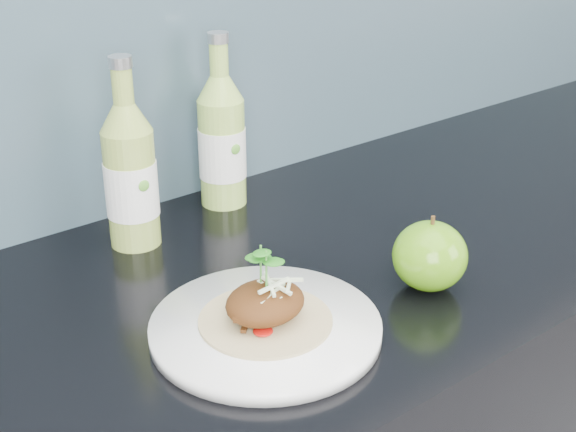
# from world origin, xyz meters

# --- Properties ---
(dinner_plate) EXTENTS (0.33, 0.33, 0.02)m
(dinner_plate) POSITION_xyz_m (-0.12, 1.59, 0.91)
(dinner_plate) COLOR white
(dinner_plate) RESTS_ON kitchen_counter
(pork_taco) EXTENTS (0.15, 0.15, 0.10)m
(pork_taco) POSITION_xyz_m (-0.12, 1.59, 0.94)
(pork_taco) COLOR tan
(pork_taco) RESTS_ON dinner_plate
(green_apple) EXTENTS (0.12, 0.12, 0.10)m
(green_apple) POSITION_xyz_m (0.10, 1.55, 0.94)
(green_apple) COLOR #56830E
(green_apple) RESTS_ON kitchen_counter
(cider_bottle_left) EXTENTS (0.08, 0.08, 0.26)m
(cider_bottle_left) POSITION_xyz_m (-0.12, 1.88, 1.00)
(cider_bottle_left) COLOR #93AC47
(cider_bottle_left) RESTS_ON kitchen_counter
(cider_bottle_right) EXTENTS (0.09, 0.09, 0.26)m
(cider_bottle_right) POSITION_xyz_m (0.05, 1.92, 1.00)
(cider_bottle_right) COLOR #9DC451
(cider_bottle_right) RESTS_ON kitchen_counter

